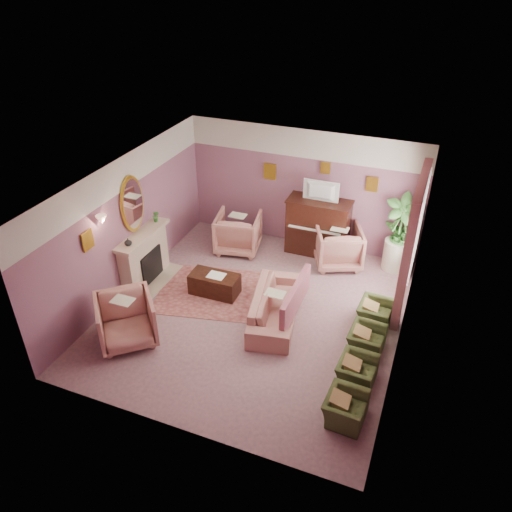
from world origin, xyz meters
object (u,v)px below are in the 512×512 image
at_px(olive_chair_a, 346,405).
at_px(side_table, 395,255).
at_px(television, 320,190).
at_px(floral_armchair_left, 238,231).
at_px(olive_chair_b, 357,368).
at_px(floral_armchair_right, 338,245).
at_px(floral_armchair_front, 126,318).
at_px(piano, 318,228).
at_px(olive_chair_c, 367,337).
at_px(coffee_table, 215,284).
at_px(olive_chair_d, 375,310).
at_px(sofa, 275,301).

bearing_deg(olive_chair_a, side_table, 89.27).
relative_size(television, floral_armchair_left, 0.79).
relative_size(olive_chair_b, side_table, 0.98).
height_order(floral_armchair_left, olive_chair_a, floral_armchair_left).
relative_size(floral_armchair_right, floral_armchair_front, 1.00).
bearing_deg(side_table, floral_armchair_right, -165.77).
bearing_deg(television, side_table, 0.32).
distance_m(television, floral_armchair_left, 2.13).
bearing_deg(piano, side_table, -1.28).
relative_size(floral_armchair_front, side_table, 1.45).
bearing_deg(television, olive_chair_a, -69.06).
xyz_separation_m(floral_armchair_front, olive_chair_c, (4.08, 1.33, -0.21)).
xyz_separation_m(piano, olive_chair_b, (1.73, -3.76, -0.35)).
bearing_deg(floral_armchair_front, olive_chair_c, 18.12).
xyz_separation_m(television, floral_armchair_left, (-1.75, -0.53, -1.09)).
bearing_deg(olive_chair_a, television, 110.94).
height_order(television, olive_chair_a, television).
height_order(coffee_table, olive_chair_b, olive_chair_b).
distance_m(piano, floral_armchair_right, 0.69).
bearing_deg(side_table, olive_chair_d, -91.60).
bearing_deg(olive_chair_b, floral_armchair_left, 137.64).
bearing_deg(coffee_table, olive_chair_a, -34.15).
xyz_separation_m(coffee_table, floral_armchair_left, (-0.24, 1.80, 0.28)).
bearing_deg(television, coffee_table, -122.99).
bearing_deg(floral_armchair_front, olive_chair_a, -4.28).
distance_m(coffee_table, olive_chair_a, 3.92).
bearing_deg(olive_chair_b, olive_chair_c, 90.00).
height_order(television, floral_armchair_front, television).
bearing_deg(television, olive_chair_d, -50.04).
relative_size(floral_armchair_left, olive_chair_a, 1.48).
relative_size(floral_armchair_left, floral_armchair_right, 1.00).
xyz_separation_m(television, sofa, (-0.08, -2.64, -1.18)).
xyz_separation_m(coffee_table, floral_armchair_right, (2.09, 2.03, 0.28)).
distance_m(olive_chair_a, olive_chair_d, 2.46).
distance_m(floral_armchair_left, olive_chair_b, 4.72).
xyz_separation_m(floral_armchair_left, olive_chair_a, (3.49, -4.00, -0.21)).
relative_size(floral_armchair_right, side_table, 1.45).
distance_m(piano, television, 0.95).
bearing_deg(olive_chair_b, sofa, 149.49).
xyz_separation_m(television, olive_chair_b, (1.73, -3.71, -1.30)).
bearing_deg(floral_armchair_left, floral_armchair_right, 5.63).
relative_size(coffee_table, floral_armchair_right, 0.98).
bearing_deg(olive_chair_d, floral_armchair_right, 123.21).
bearing_deg(olive_chair_a, sofa, 133.81).
relative_size(olive_chair_c, side_table, 0.98).
height_order(olive_chair_a, side_table, side_table).
xyz_separation_m(olive_chair_a, olive_chair_d, (0.00, 2.46, 0.00)).
xyz_separation_m(coffee_table, floral_armchair_front, (-0.83, -1.90, 0.28)).
relative_size(piano, coffee_table, 1.40).
height_order(coffee_table, side_table, side_table).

